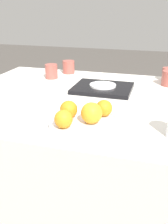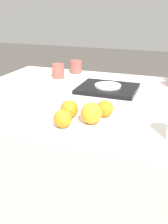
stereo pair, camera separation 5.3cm
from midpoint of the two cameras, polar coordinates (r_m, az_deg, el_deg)
ground_plane at (r=1.65m, az=0.60°, el=-20.76°), size 12.00×12.00×0.00m
table at (r=1.43m, az=0.66°, el=-10.21°), size 1.19×0.99×0.72m
fruit_platter at (r=0.97m, az=1.58°, el=-2.23°), size 0.26×0.26×0.02m
orange_0 at (r=0.91m, az=-3.00°, el=-1.47°), size 0.06×0.06×0.06m
orange_1 at (r=0.93m, az=3.23°, el=-0.29°), size 0.08×0.08×0.08m
orange_2 at (r=1.00m, az=6.09°, el=0.72°), size 0.06×0.06×0.06m
orange_3 at (r=0.98m, az=-1.68°, el=0.62°), size 0.07×0.07×0.07m
serving_tray at (r=1.36m, az=6.31°, el=5.11°), size 0.30×0.25×0.02m
side_plate at (r=1.36m, az=6.34°, el=5.71°), size 0.14×0.14×0.01m
cup_0 at (r=1.59m, az=-4.67°, el=8.89°), size 0.07×0.07×0.08m
cup_1 at (r=1.70m, az=-0.84°, el=9.80°), size 0.08×0.08×0.08m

